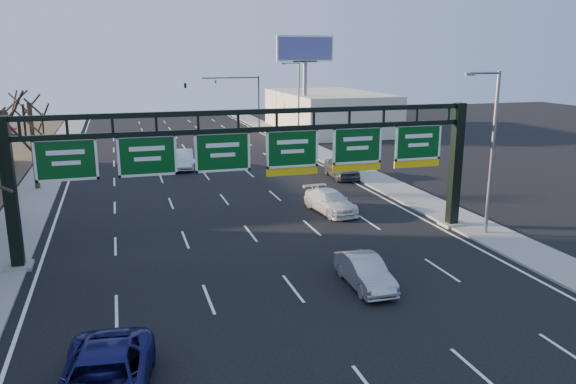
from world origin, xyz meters
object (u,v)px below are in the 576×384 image
object	(u,v)px
car_silver_sedan	(365,272)
car_white_wagon	(330,202)
car_blue_suv	(103,382)
sign_gantry	(261,159)

from	to	relation	value
car_silver_sedan	car_white_wagon	world-z (taller)	car_white_wagon
car_blue_suv	car_silver_sedan	size ratio (longest dim) A/B	1.39
car_blue_suv	car_white_wagon	size ratio (longest dim) A/B	1.18
sign_gantry	car_blue_suv	world-z (taller)	sign_gantry
car_blue_suv	car_silver_sedan	world-z (taller)	car_blue_suv
sign_gantry	car_silver_sedan	world-z (taller)	sign_gantry
sign_gantry	car_blue_suv	bearing A→B (deg)	-122.30
car_white_wagon	car_silver_sedan	bearing A→B (deg)	-111.71
car_silver_sedan	car_white_wagon	size ratio (longest dim) A/B	0.85
car_silver_sedan	sign_gantry	bearing A→B (deg)	114.72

